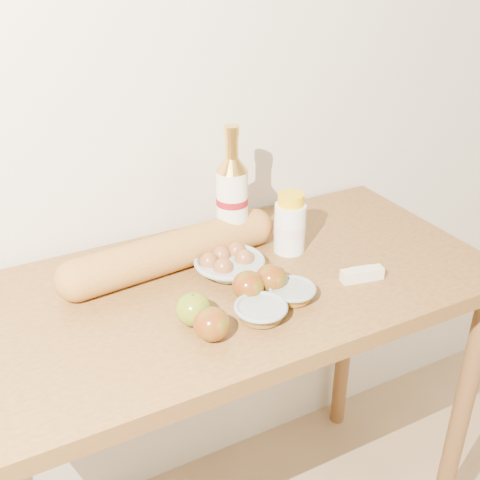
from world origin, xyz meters
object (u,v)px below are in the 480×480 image
object	(u,v)px
bourbon_bottle	(232,201)
egg_bowl	(229,264)
table	(234,325)
baguette	(172,252)
cream_bottle	(290,225)

from	to	relation	value
bourbon_bottle	egg_bowl	bearing A→B (deg)	-131.44
bourbon_bottle	table	bearing A→B (deg)	-125.97
egg_bowl	baguette	bearing A→B (deg)	144.39
table	baguette	world-z (taller)	baguette
bourbon_bottle	cream_bottle	bearing A→B (deg)	-42.11
table	egg_bowl	size ratio (longest dim) A/B	6.16
baguette	cream_bottle	bearing A→B (deg)	-15.26
table	cream_bottle	distance (m)	0.28
bourbon_bottle	cream_bottle	size ratio (longest dim) A/B	2.07
table	baguette	xyz separation A→B (m)	(-0.10, 0.11, 0.17)
cream_bottle	baguette	world-z (taller)	cream_bottle
cream_bottle	egg_bowl	xyz separation A→B (m)	(-0.18, -0.03, -0.05)
table	bourbon_bottle	bearing A→B (deg)	63.85
egg_bowl	table	bearing A→B (deg)	-99.22
bourbon_bottle	egg_bowl	distance (m)	0.16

